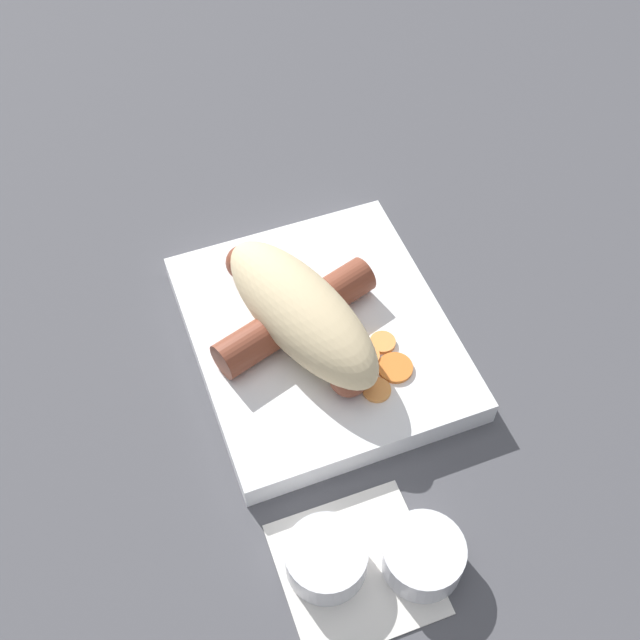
{
  "coord_description": "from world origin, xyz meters",
  "views": [
    {
      "loc": [
        -0.35,
        0.13,
        0.54
      ],
      "look_at": [
        0.0,
        0.0,
        0.03
      ],
      "focal_mm": 45.0,
      "sensor_mm": 36.0,
      "label": 1
    }
  ],
  "objects_px": {
    "bread_roll": "(299,308)",
    "condiment_cup_near": "(326,560)",
    "food_tray": "(320,336)",
    "sausage": "(296,316)",
    "condiment_cup_far": "(421,558)"
  },
  "relations": [
    {
      "from": "sausage",
      "to": "bread_roll",
      "type": "bearing_deg",
      "value": -135.79
    },
    {
      "from": "bread_roll",
      "to": "condiment_cup_near",
      "type": "bearing_deg",
      "value": 165.61
    },
    {
      "from": "condiment_cup_near",
      "to": "condiment_cup_far",
      "type": "relative_size",
      "value": 1.0
    },
    {
      "from": "condiment_cup_far",
      "to": "condiment_cup_near",
      "type": "bearing_deg",
      "value": 70.64
    },
    {
      "from": "food_tray",
      "to": "condiment_cup_near",
      "type": "relative_size",
      "value": 4.11
    },
    {
      "from": "condiment_cup_far",
      "to": "food_tray",
      "type": "bearing_deg",
      "value": -0.25
    },
    {
      "from": "food_tray",
      "to": "sausage",
      "type": "relative_size",
      "value": 1.39
    },
    {
      "from": "food_tray",
      "to": "sausage",
      "type": "height_order",
      "value": "sausage"
    },
    {
      "from": "bread_roll",
      "to": "sausage",
      "type": "xyz_separation_m",
      "value": [
        0.0,
        0.0,
        -0.01
      ]
    },
    {
      "from": "bread_roll",
      "to": "condiment_cup_far",
      "type": "bearing_deg",
      "value": -175.83
    },
    {
      "from": "food_tray",
      "to": "condiment_cup_near",
      "type": "distance_m",
      "value": 0.18
    },
    {
      "from": "sausage",
      "to": "condiment_cup_far",
      "type": "bearing_deg",
      "value": -175.19
    },
    {
      "from": "food_tray",
      "to": "bread_roll",
      "type": "xyz_separation_m",
      "value": [
        0.0,
        0.02,
        0.04
      ]
    },
    {
      "from": "food_tray",
      "to": "condiment_cup_far",
      "type": "height_order",
      "value": "condiment_cup_far"
    },
    {
      "from": "food_tray",
      "to": "bread_roll",
      "type": "relative_size",
      "value": 1.28
    }
  ]
}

